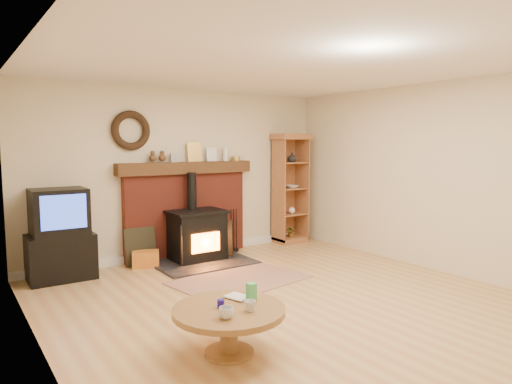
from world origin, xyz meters
TOP-DOWN VIEW (x-y plane):
  - ground at (0.00, 0.00)m, footprint 5.50×5.50m
  - room_shell at (-0.02, 0.09)m, footprint 5.02×5.52m
  - chimney_breast at (0.00, 2.67)m, footprint 2.20×0.22m
  - wood_stove at (-0.02, 2.28)m, footprint 1.40×1.00m
  - area_rug at (-0.02, 1.10)m, footprint 1.79×1.36m
  - tv_unit at (-1.91, 2.47)m, footprint 0.82×0.59m
  - curio_cabinet at (1.96, 2.55)m, footprint 0.62×0.45m
  - firelog_box at (-0.79, 2.40)m, footprint 0.43×0.35m
  - leaning_painting at (-0.81, 2.55)m, footprint 0.46×0.12m
  - fire_tools at (0.76, 2.50)m, footprint 0.16×0.16m
  - coffee_table at (-1.21, -0.61)m, footprint 0.95×0.95m

SIDE VIEW (x-z plane):
  - ground at x=0.00m, z-range 0.00..0.00m
  - area_rug at x=-0.02m, z-range 0.00..0.01m
  - firelog_box at x=-0.79m, z-range 0.00..0.23m
  - fire_tools at x=0.76m, z-range -0.22..0.48m
  - leaning_painting at x=-0.81m, z-range 0.00..0.55m
  - coffee_table at x=-1.21m, z-range 0.05..0.61m
  - wood_stove at x=-0.02m, z-range -0.29..1.04m
  - tv_unit at x=-1.91m, z-range -0.03..1.16m
  - chimney_breast at x=0.00m, z-range -0.09..1.69m
  - curio_cabinet at x=1.96m, z-range 0.00..1.94m
  - room_shell at x=-0.02m, z-range 0.41..3.02m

